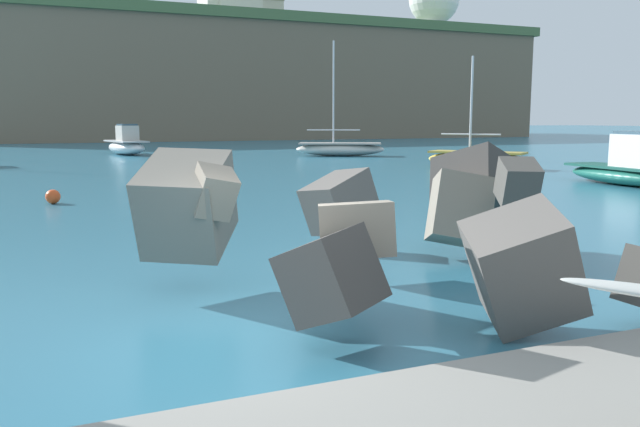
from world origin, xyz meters
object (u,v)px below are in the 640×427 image
at_px(boat_near_right, 126,145).
at_px(station_building_east, 77,7).
at_px(station_building_west, 237,9).
at_px(station_building_central, 226,8).
at_px(boat_far_centre, 340,148).
at_px(boat_mid_centre, 628,169).
at_px(station_building_annex, 265,19).
at_px(boat_near_centre, 477,159).
at_px(radar_dome, 434,2).
at_px(mooring_buoy_inner, 53,197).

xyz_separation_m(boat_near_right, station_building_east, (-0.55, 47.98, 16.93)).
bearing_deg(station_building_west, station_building_central, 121.14).
relative_size(boat_far_centre, station_building_east, 1.23).
relative_size(boat_mid_centre, station_building_annex, 0.86).
height_order(boat_near_right, station_building_east, station_building_east).
height_order(boat_near_centre, radar_dome, radar_dome).
bearing_deg(radar_dome, boat_far_centre, -128.13).
bearing_deg(station_building_annex, station_building_east, -171.43).
height_order(radar_dome, station_building_central, radar_dome).
bearing_deg(radar_dome, boat_near_right, -140.78).
distance_m(boat_near_centre, radar_dome, 78.12).
relative_size(boat_far_centre, radar_dome, 0.74).
relative_size(radar_dome, station_building_annex, 1.58).
relative_size(mooring_buoy_inner, station_building_central, 0.06).
bearing_deg(station_building_annex, mooring_buoy_inner, -112.46).
bearing_deg(boat_mid_centre, radar_dome, 62.58).
distance_m(boat_mid_centre, radar_dome, 86.04).
bearing_deg(boat_far_centre, boat_near_centre, -81.59).
relative_size(mooring_buoy_inner, station_building_east, 0.07).
bearing_deg(radar_dome, boat_mid_centre, -117.42).
height_order(boat_mid_centre, station_building_annex, station_building_annex).
bearing_deg(boat_far_centre, station_building_annex, 76.68).
bearing_deg(boat_near_centre, mooring_buoy_inner, -161.97).
bearing_deg(station_building_west, station_building_annex, 46.90).
bearing_deg(mooring_buoy_inner, boat_far_centre, 46.54).
bearing_deg(boat_near_right, radar_dome, 39.22).
xyz_separation_m(boat_mid_centre, station_building_east, (-16.17, 77.97, 17.02)).
bearing_deg(boat_far_centre, boat_mid_centre, -84.80).
bearing_deg(boat_near_right, station_building_west, 64.90).
distance_m(station_building_west, station_building_annex, 9.49).
bearing_deg(station_building_annex, boat_near_centre, -99.53).
xyz_separation_m(boat_near_centre, station_building_annex, (12.21, 72.75, 17.79)).
bearing_deg(station_building_central, station_building_annex, 34.02).
bearing_deg(boat_near_centre, boat_near_right, 127.08).
height_order(boat_near_right, station_building_west, station_building_west).
distance_m(station_building_central, station_building_annex, 9.15).
relative_size(station_building_central, station_building_annex, 1.13).
relative_size(boat_mid_centre, station_building_west, 0.90).
xyz_separation_m(boat_near_right, station_building_west, (21.23, 45.32, 17.72)).
bearing_deg(station_building_annex, station_building_central, -145.98).
xyz_separation_m(boat_near_right, boat_far_centre, (13.57, -7.47, -0.19)).
relative_size(boat_near_right, boat_far_centre, 0.70).
bearing_deg(station_building_west, boat_near_right, -115.10).
distance_m(boat_mid_centre, mooring_buoy_inner, 20.96).
xyz_separation_m(boat_near_right, radar_dome, (54.07, 44.13, 20.67)).
xyz_separation_m(mooring_buoy_inner, station_building_central, (25.28, 74.36, 18.49)).
bearing_deg(mooring_buoy_inner, boat_mid_centre, -7.55).
relative_size(boat_near_right, station_building_east, 0.86).
relative_size(station_building_west, station_building_central, 0.85).
relative_size(boat_far_centre, mooring_buoy_inner, 17.88).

